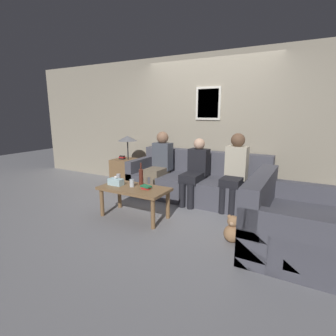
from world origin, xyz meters
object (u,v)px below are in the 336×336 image
at_px(person_left, 159,161).
at_px(person_middle, 195,169).
at_px(coffee_table, 134,192).
at_px(drinking_glass, 132,183).
at_px(person_right, 235,169).
at_px(teddy_bear, 233,231).
at_px(couch_side, 286,224).
at_px(wine_bottle, 141,176).
at_px(couch_main, 197,183).

bearing_deg(person_left, person_middle, -3.33).
distance_m(coffee_table, drinking_glass, 0.14).
xyz_separation_m(person_right, teddy_bear, (0.32, -1.16, -0.51)).
relative_size(person_left, person_right, 0.98).
height_order(couch_side, coffee_table, couch_side).
bearing_deg(wine_bottle, couch_main, 66.27).
xyz_separation_m(couch_side, teddy_bear, (-0.56, -0.17, -0.15)).
bearing_deg(teddy_bear, person_right, 105.35).
height_order(person_middle, teddy_bear, person_middle).
distance_m(couch_main, person_right, 0.81).
height_order(person_middle, person_right, person_right).
bearing_deg(teddy_bear, couch_side, 17.05).
height_order(person_left, person_right, person_right).
relative_size(couch_main, drinking_glass, 22.25).
bearing_deg(person_right, drinking_glass, -138.32).
distance_m(couch_side, person_right, 1.37).
height_order(drinking_glass, person_left, person_left).
distance_m(coffee_table, person_right, 1.64).
distance_m(couch_side, coffee_table, 2.07).
distance_m(couch_main, drinking_glass, 1.37).
height_order(couch_main, wine_bottle, couch_main).
bearing_deg(person_right, couch_side, -48.17).
xyz_separation_m(wine_bottle, drinking_glass, (-0.05, -0.17, -0.07)).
height_order(person_right, teddy_bear, person_right).
xyz_separation_m(person_middle, person_right, (0.67, 0.03, 0.07)).
bearing_deg(coffee_table, person_left, 102.01).
height_order(couch_main, person_middle, person_middle).
xyz_separation_m(couch_main, drinking_glass, (-0.52, -1.25, 0.23)).
height_order(person_left, teddy_bear, person_left).
relative_size(coffee_table, person_middle, 0.94).
bearing_deg(couch_side, teddy_bear, 107.05).
height_order(couch_side, teddy_bear, couch_side).
bearing_deg(coffee_table, couch_main, 69.73).
distance_m(couch_side, person_left, 2.53).
relative_size(couch_main, couch_side, 1.83).
distance_m(couch_main, coffee_table, 1.36).
bearing_deg(wine_bottle, drinking_glass, -105.11).
bearing_deg(couch_main, coffee_table, -110.27).
xyz_separation_m(coffee_table, person_left, (-0.24, 1.13, 0.25)).
bearing_deg(person_left, coffee_table, -77.99).
bearing_deg(coffee_table, couch_side, 3.58).
height_order(drinking_glass, person_right, person_right).
height_order(wine_bottle, person_left, person_left).
relative_size(couch_main, person_right, 2.03).
bearing_deg(person_left, wine_bottle, -75.93).
bearing_deg(wine_bottle, person_middle, 59.94).
bearing_deg(couch_side, coffee_table, 93.58).
distance_m(couch_main, couch_side, 1.96).
xyz_separation_m(wine_bottle, person_left, (-0.23, 0.93, 0.05)).
height_order(coffee_table, wine_bottle, wine_bottle).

